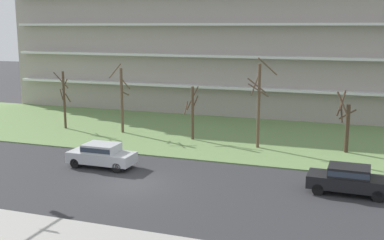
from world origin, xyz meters
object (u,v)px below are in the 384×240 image
object	(u,v)px
tree_center	(192,112)
tree_far_right	(346,122)
tree_far_left	(64,98)
sedan_silver_center_left	(102,154)
tree_left	(122,98)
tree_right	(259,102)
sedan_black_near_left	(349,179)

from	to	relation	value
tree_center	tree_far_right	xyz separation A→B (m)	(11.81, -0.18, -0.03)
tree_far_left	sedan_silver_center_left	world-z (taller)	tree_far_left
tree_center	sedan_silver_center_left	bearing A→B (deg)	-108.62
tree_left	tree_right	xyz separation A→B (m)	(12.12, -1.42, 0.52)
tree_far_left	tree_center	size ratio (longest dim) A/B	1.19
tree_far_right	sedan_silver_center_left	bearing A→B (deg)	-148.93
tree_far_left	tree_center	distance (m)	12.16
sedan_black_near_left	sedan_silver_center_left	bearing A→B (deg)	1.32
tree_far_left	tree_right	distance (m)	17.81
tree_far_left	sedan_black_near_left	world-z (taller)	tree_far_left
tree_center	sedan_black_near_left	bearing A→B (deg)	-36.64
tree_far_right	tree_far_left	bearing A→B (deg)	179.14
sedan_black_near_left	sedan_silver_center_left	xyz separation A→B (m)	(-15.40, 0.00, 0.00)
tree_far_right	sedan_silver_center_left	size ratio (longest dim) A/B	1.03
sedan_black_near_left	tree_left	bearing A→B (deg)	-25.51
tree_right	sedan_silver_center_left	world-z (taller)	tree_right
tree_far_left	tree_right	bearing A→B (deg)	-3.95
tree_center	tree_right	size ratio (longest dim) A/B	0.63
tree_far_left	tree_left	xyz separation A→B (m)	(5.63, 0.20, 0.26)
tree_center	sedan_silver_center_left	world-z (taller)	tree_center
tree_right	sedan_black_near_left	distance (m)	10.87
sedan_black_near_left	sedan_silver_center_left	world-z (taller)	same
tree_center	sedan_silver_center_left	size ratio (longest dim) A/B	0.99
tree_center	tree_right	xyz separation A→B (m)	(5.60, -1.05, 1.22)
tree_left	tree_center	distance (m)	6.57
tree_left	tree_right	bearing A→B (deg)	-6.70
tree_far_right	tree_left	bearing A→B (deg)	178.26
tree_center	sedan_black_near_left	xyz separation A→B (m)	(12.32, -9.16, -1.48)
tree_far_right	sedan_black_near_left	xyz separation A→B (m)	(0.51, -8.97, -1.45)
tree_far_left	tree_right	xyz separation A→B (m)	(17.75, -1.23, 0.78)
tree_center	tree_right	bearing A→B (deg)	-10.64
tree_center	sedan_black_near_left	size ratio (longest dim) A/B	0.99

